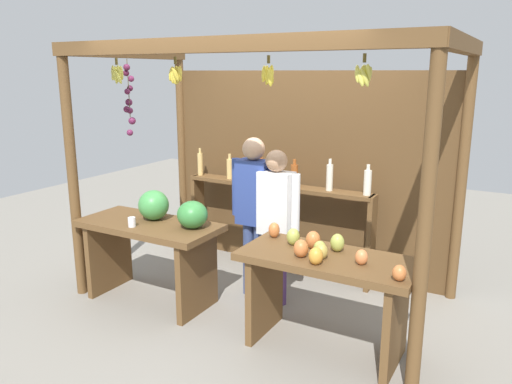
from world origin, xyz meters
The scene contains 7 objects.
ground_plane centered at (0.00, 0.00, 0.00)m, with size 12.00×12.00×0.00m, color gray.
market_stall centered at (-0.01, 0.42, 1.41)m, with size 3.43×1.84×2.46m.
fruit_counter_left centered at (-0.85, -0.62, 0.69)m, with size 1.39×0.64×1.09m.
fruit_counter_right centered at (0.90, -0.65, 0.61)m, with size 1.39×0.64×0.95m.
bottle_shelf_unit centered at (-0.18, 0.65, 0.80)m, with size 2.20×0.22×1.34m.
vendor_man centered at (-0.10, -0.04, 0.96)m, with size 0.48×0.22×1.60m.
vendor_woman centered at (0.17, -0.10, 0.90)m, with size 0.48×0.20×1.51m.
Camera 1 is at (2.22, -4.13, 2.20)m, focal length 35.07 mm.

